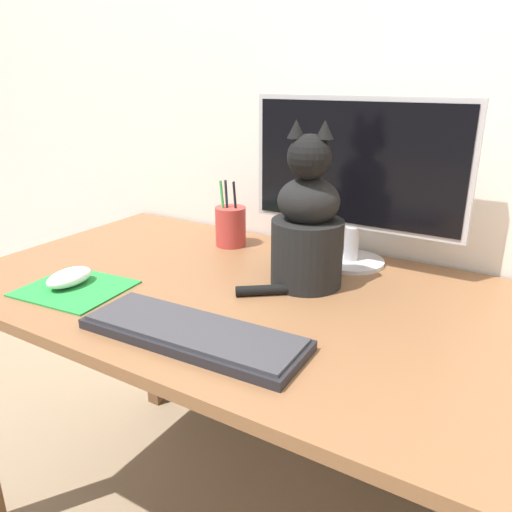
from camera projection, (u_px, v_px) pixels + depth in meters
The scene contains 8 objects.
wall_back at pixel (361, 48), 1.22m from camera, with size 7.00×0.04×2.50m.
desk at pixel (278, 334), 1.10m from camera, with size 1.50×0.75×0.74m.
monitor at pixel (356, 174), 1.19m from camera, with size 0.53×0.17×0.41m.
keyboard at pixel (193, 333), 0.90m from camera, with size 0.43×0.16×0.02m.
mousepad_left at pixel (75, 288), 1.11m from camera, with size 0.24×0.21×0.00m.
computer_mouse_left at pixel (69, 277), 1.12m from camera, with size 0.07×0.11×0.04m.
cat at pixel (307, 227), 1.09m from camera, with size 0.21×0.25×0.37m.
pen_cup at pixel (231, 226), 1.39m from camera, with size 0.08×0.08×0.18m.
Camera 1 is at (0.47, -0.86, 1.18)m, focal length 35.00 mm.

